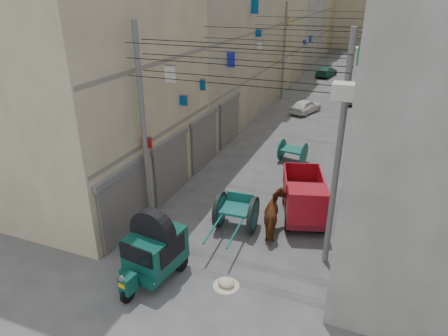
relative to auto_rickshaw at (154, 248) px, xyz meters
The scene contains 17 objects.
building_row_left 32.16m from the auto_rickshaw, 101.58° to the left, with size 8.00×62.00×14.00m.
building_row_right 32.96m from the auto_rickshaw, 72.79° to the left, with size 8.00×62.00×14.00m.
end_cap_building 63.20m from the auto_rickshaw, 88.52° to the left, with size 22.00×10.00×13.00m, color #ABA587.
shutters_left 7.68m from the auto_rickshaw, 107.35° to the left, with size 0.18×14.40×2.88m.
signboards 18.82m from the auto_rickshaw, 85.03° to the left, with size 8.22×40.52×5.67m.
ac_units 9.42m from the auto_rickshaw, 41.16° to the left, with size 0.70×6.55×3.35m.
utility_poles 14.33m from the auto_rickshaw, 83.34° to the left, with size 7.40×22.20×8.00m.
overhead_cables 12.77m from the auto_rickshaw, 81.83° to the left, with size 7.40×22.52×1.12m.
auto_rickshaw is the anchor object (origin of this frame).
tonga_cart 4.06m from the auto_rickshaw, 67.88° to the left, with size 1.64×3.39×1.50m.
mini_truck 6.59m from the auto_rickshaw, 53.23° to the left, with size 2.47×3.80×1.97m.
second_cart 11.59m from the auto_rickshaw, 79.56° to the left, with size 1.55×1.41×1.23m.
feed_sack 2.64m from the auto_rickshaw, ahead, with size 0.55×0.44×0.27m, color beige.
horse 5.03m from the auto_rickshaw, 51.87° to the left, with size 0.90×1.98×1.67m, color brown.
distant_car_white 21.33m from the auto_rickshaw, 87.63° to the left, with size 1.27×3.16×1.08m, color silver.
distant_car_grey 26.41m from the auto_rickshaw, 80.85° to the left, with size 1.35×3.86×1.27m, color #4C514E.
distant_car_green 36.25m from the auto_rickshaw, 89.63° to the left, with size 1.57×3.85×1.12m, color #1F5B48.
Camera 1 is at (4.55, -6.23, 8.98)m, focal length 32.00 mm.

